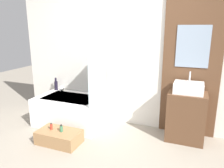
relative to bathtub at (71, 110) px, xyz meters
The scene contains 11 objects.
wall_tiled_back 1.47m from the bathtub, 25.29° to the left, with size 4.20×0.06×2.60m, color silver.
wall_wood_accent 2.26m from the bathtub, 11.23° to the left, with size 0.87×0.04×2.60m.
bathtub is the anchor object (origin of this frame).
glass_shower_screen 0.92m from the bathtub, ahead, with size 0.01×0.60×0.95m, color silver.
wooden_step_bench 0.72m from the bathtub, 73.28° to the right, with size 0.65×0.38×0.20m, color #997047.
vanity_cabinet 1.97m from the bathtub, ahead, with size 0.56×0.42×0.76m, color brown.
sink 2.05m from the bathtub, ahead, with size 0.42×0.33×0.31m.
vase_tall_dark 0.69m from the bathtub, 149.21° to the left, with size 0.07×0.07×0.24m.
vase_round_light 0.56m from the bathtub, 141.75° to the left, with size 0.10×0.10×0.10m, color silver.
bottle_soap_primary 0.67m from the bathtub, 83.94° to the right, with size 0.04×0.04×0.11m.
bottle_soap_secondary 0.71m from the bathtub, 69.53° to the right, with size 0.05×0.05×0.11m.
Camera 1 is at (1.12, -2.02, 1.72)m, focal length 35.00 mm.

